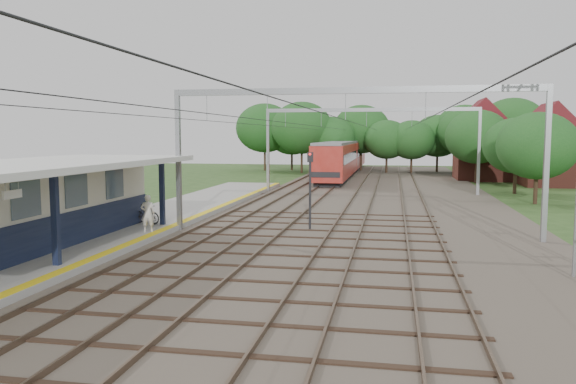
# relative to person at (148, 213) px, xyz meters

# --- Properties ---
(ground) EXTENTS (160.00, 160.00, 0.00)m
(ground) POSITION_rel_person_xyz_m (5.65, -12.75, -1.22)
(ground) COLOR #2D4C1E
(ground) RESTS_ON ground
(ballast_bed) EXTENTS (18.00, 90.00, 0.10)m
(ballast_bed) POSITION_rel_person_xyz_m (9.65, 17.25, -1.17)
(ballast_bed) COLOR #473D33
(ballast_bed) RESTS_ON ground
(platform) EXTENTS (5.00, 52.00, 0.35)m
(platform) POSITION_rel_person_xyz_m (-1.85, 1.25, -1.04)
(platform) COLOR gray
(platform) RESTS_ON ground
(yellow_stripe) EXTENTS (0.45, 52.00, 0.01)m
(yellow_stripe) POSITION_rel_person_xyz_m (0.40, 1.25, -0.86)
(yellow_stripe) COLOR yellow
(yellow_stripe) RESTS_ON platform
(canopy) EXTENTS (6.40, 20.00, 3.44)m
(canopy) POSITION_rel_person_xyz_m (-2.12, -6.75, 2.42)
(canopy) COLOR #111935
(canopy) RESTS_ON platform
(rail_tracks) EXTENTS (11.80, 88.00, 0.15)m
(rail_tracks) POSITION_rel_person_xyz_m (7.15, 17.25, -1.04)
(rail_tracks) COLOR brown
(rail_tracks) RESTS_ON ballast_bed
(catenary_system) EXTENTS (17.22, 88.00, 7.00)m
(catenary_system) POSITION_rel_person_xyz_m (9.04, 12.53, 4.29)
(catenary_system) COLOR gray
(catenary_system) RESTS_ON ground
(tree_band) EXTENTS (31.72, 30.88, 8.82)m
(tree_band) POSITION_rel_person_xyz_m (9.50, 44.37, 3.70)
(tree_band) COLOR #382619
(tree_band) RESTS_ON ground
(house_near) EXTENTS (7.00, 6.12, 7.89)m
(house_near) POSITION_rel_person_xyz_m (26.65, 33.25, 1.77)
(house_near) COLOR brown
(house_near) RESTS_ON ground
(house_far) EXTENTS (8.00, 6.12, 8.66)m
(house_far) POSITION_rel_person_xyz_m (21.65, 39.25, 2.02)
(house_far) COLOR brown
(house_far) RESTS_ON ground
(person) EXTENTS (0.74, 0.62, 1.74)m
(person) POSITION_rel_person_xyz_m (0.00, 0.00, 0.00)
(person) COLOR silver
(person) RESTS_ON platform
(bicycle) EXTENTS (1.70, 0.94, 0.98)m
(bicycle) POSITION_rel_person_xyz_m (-1.10, 2.25, -0.38)
(bicycle) COLOR black
(bicycle) RESTS_ON platform
(train) EXTENTS (3.06, 38.09, 4.01)m
(train) POSITION_rel_person_xyz_m (5.15, 44.62, 1.01)
(train) COLOR black
(train) RESTS_ON ballast_bed
(signal_post) EXTENTS (0.31, 0.29, 3.97)m
(signal_post) POSITION_rel_person_xyz_m (7.00, 3.68, 1.20)
(signal_post) COLOR black
(signal_post) RESTS_ON ground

